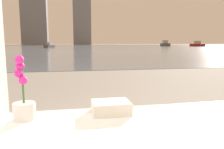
{
  "coord_description": "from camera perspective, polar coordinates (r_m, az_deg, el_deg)",
  "views": [
    {
      "loc": [
        -0.44,
        -0.48,
        0.96
      ],
      "look_at": [
        0.03,
        2.01,
        0.59
      ],
      "focal_mm": 35.0,
      "sensor_mm": 36.0,
      "label": 1
    }
  ],
  "objects": [
    {
      "name": "harbor_boat_3",
      "position": [
        66.44,
        13.72,
        7.75
      ],
      "size": [
        1.96,
        4.66,
        1.7
      ],
      "color": "#4C4C51",
      "rests_on": "harbor_water"
    },
    {
      "name": "harbor_boat_0",
      "position": [
        45.83,
        -16.03,
        7.25
      ],
      "size": [
        2.04,
        2.97,
        1.06
      ],
      "color": "#4C4C51",
      "rests_on": "harbor_water"
    },
    {
      "name": "skyline_tower_1",
      "position": [
        121.55,
        -19.78,
        17.56
      ],
      "size": [
        12.4,
        8.04,
        43.05
      ],
      "color": "slate",
      "rests_on": "ground_plane"
    },
    {
      "name": "towel_stack",
      "position": [
        1.43,
        -0.27,
        -8.57
      ],
      "size": [
        0.24,
        0.19,
        0.08
      ],
      "color": "silver",
      "rests_on": "bathtub"
    },
    {
      "name": "potted_orchid",
      "position": [
        1.41,
        -22.12,
        -6.53
      ],
      "size": [
        0.13,
        0.13,
        0.39
      ],
      "color": "silver",
      "rests_on": "bathtub"
    },
    {
      "name": "harbor_boat_5",
      "position": [
        62.63,
        21.39,
        7.33
      ],
      "size": [
        2.71,
        4.14,
        1.47
      ],
      "color": "maroon",
      "rests_on": "harbor_water"
    },
    {
      "name": "harbor_water",
      "position": [
        62.49,
        -10.28,
        7.28
      ],
      "size": [
        180.0,
        110.0,
        0.01
      ],
      "color": "slate",
      "rests_on": "ground_plane"
    },
    {
      "name": "skyline_tower_2",
      "position": [
        119.28,
        -7.92,
        14.21
      ],
      "size": [
        9.01,
        9.67,
        26.84
      ],
      "color": "slate",
      "rests_on": "ground_plane"
    }
  ]
}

